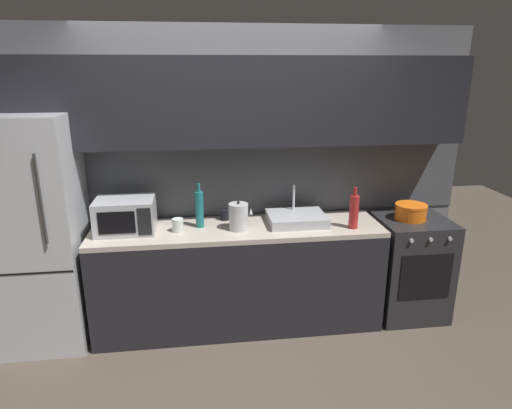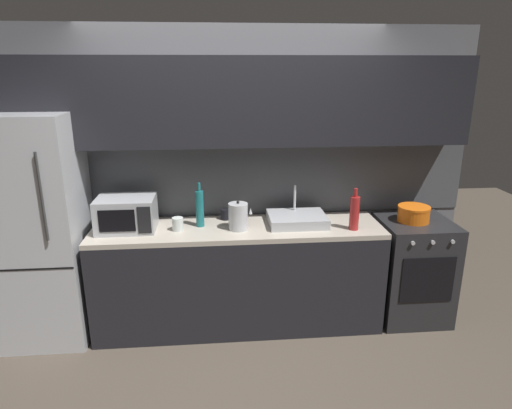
{
  "view_description": "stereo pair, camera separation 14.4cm",
  "coord_description": "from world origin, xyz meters",
  "views": [
    {
      "loc": [
        -0.31,
        -2.57,
        2.18
      ],
      "look_at": [
        0.15,
        0.9,
        1.09
      ],
      "focal_mm": 31.48,
      "sensor_mm": 36.0,
      "label": 1
    },
    {
      "loc": [
        -0.17,
        -2.58,
        2.18
      ],
      "look_at": [
        0.15,
        0.9,
        1.09
      ],
      "focal_mm": 31.48,
      "sensor_mm": 36.0,
      "label": 2
    }
  ],
  "objects": [
    {
      "name": "mug_clear",
      "position": [
        -0.49,
        0.86,
        0.95
      ],
      "size": [
        0.09,
        0.09,
        0.11
      ],
      "primitive_type": "cylinder",
      "color": "silver",
      "rests_on": "counter_run"
    },
    {
      "name": "back_wall",
      "position": [
        0.0,
        1.2,
        1.55
      ],
      "size": [
        4.13,
        0.44,
        2.5
      ],
      "color": "slate",
      "rests_on": "ground"
    },
    {
      "name": "cooking_pot",
      "position": [
        1.5,
        0.9,
        0.97
      ],
      "size": [
        0.27,
        0.27,
        0.13
      ],
      "color": "orange",
      "rests_on": "oven_range"
    },
    {
      "name": "oven_range",
      "position": [
        1.54,
        0.9,
        0.45
      ],
      "size": [
        0.6,
        0.62,
        0.9
      ],
      "color": "#232326",
      "rests_on": "ground"
    },
    {
      "name": "microwave",
      "position": [
        -0.9,
        0.92,
        1.04
      ],
      "size": [
        0.46,
        0.35,
        0.27
      ],
      "color": "#A8AAAF",
      "rests_on": "counter_run"
    },
    {
      "name": "mug_dark",
      "position": [
        -0.1,
        1.1,
        0.95
      ],
      "size": [
        0.08,
        0.08,
        0.09
      ],
      "primitive_type": "cylinder",
      "color": "black",
      "rests_on": "counter_run"
    },
    {
      "name": "wine_bottle_teal",
      "position": [
        -0.31,
        0.95,
        1.06
      ],
      "size": [
        0.07,
        0.07,
        0.37
      ],
      "color": "#19666B",
      "rests_on": "counter_run"
    },
    {
      "name": "wine_bottle_red",
      "position": [
        0.93,
        0.76,
        1.04
      ],
      "size": [
        0.08,
        0.08,
        0.34
      ],
      "color": "#A82323",
      "rests_on": "counter_run"
    },
    {
      "name": "kettle",
      "position": [
        0.0,
        0.85,
        1.01
      ],
      "size": [
        0.19,
        0.16,
        0.24
      ],
      "color": "#B7BABF",
      "rests_on": "counter_run"
    },
    {
      "name": "counter_run",
      "position": [
        0.0,
        0.9,
        0.45
      ],
      "size": [
        2.39,
        0.6,
        0.9
      ],
      "color": "black",
      "rests_on": "ground"
    },
    {
      "name": "refrigerator",
      "position": [
        -1.58,
        0.9,
        0.92
      ],
      "size": [
        0.68,
        0.69,
        1.85
      ],
      "color": "#B7BABF",
      "rests_on": "ground"
    },
    {
      "name": "ground_plane",
      "position": [
        0.0,
        0.0,
        0.0
      ],
      "size": [
        10.0,
        10.0,
        0.0
      ],
      "primitive_type": "plane",
      "color": "#4C4238"
    },
    {
      "name": "sink_basin",
      "position": [
        0.5,
        0.93,
        0.94
      ],
      "size": [
        0.48,
        0.38,
        0.3
      ],
      "color": "#ADAFB5",
      "rests_on": "counter_run"
    }
  ]
}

